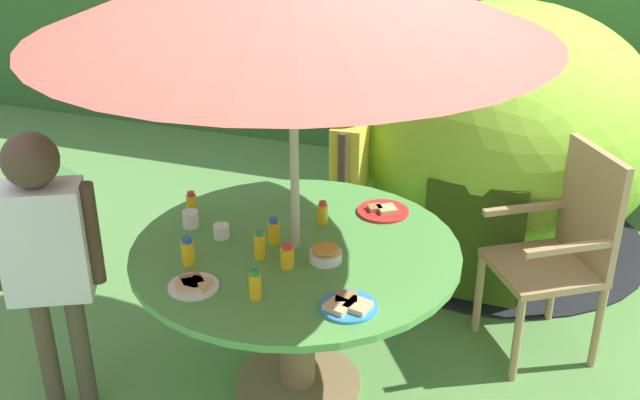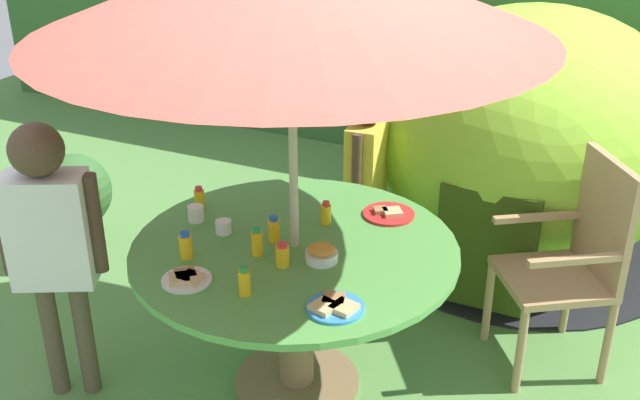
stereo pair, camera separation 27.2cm
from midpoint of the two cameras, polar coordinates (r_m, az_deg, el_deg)
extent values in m
cube|color=#548442|center=(3.64, 0.46, -13.79)|extent=(10.00, 10.00, 0.02)
cube|color=#33602D|center=(6.05, 13.51, 11.84)|extent=(9.00, 0.70, 1.85)
cylinder|color=brown|center=(3.62, 0.46, -13.49)|extent=(0.58, 0.58, 0.03)
cylinder|color=brown|center=(3.42, 0.48, -9.10)|extent=(0.16, 0.16, 0.70)
cylinder|color=#519E47|center=(3.22, 0.51, -3.73)|extent=(1.39, 1.39, 0.03)
cylinder|color=#B7AD8C|center=(3.09, 0.53, 0.84)|extent=(0.04, 0.04, 2.00)
cylinder|color=tan|center=(3.90, 14.50, -7.46)|extent=(0.04, 0.04, 0.44)
cylinder|color=tan|center=(3.60, 16.95, -10.90)|extent=(0.04, 0.04, 0.44)
cylinder|color=tan|center=(4.08, 19.95, -6.75)|extent=(0.04, 0.04, 0.44)
cylinder|color=tan|center=(3.79, 22.75, -9.93)|extent=(0.04, 0.04, 0.44)
cube|color=tan|center=(3.71, 19.06, -5.66)|extent=(0.63, 0.63, 0.04)
cube|color=tan|center=(3.68, 22.60, -1.32)|extent=(0.28, 0.39, 0.56)
cube|color=tan|center=(3.77, 18.17, -1.27)|extent=(0.40, 0.28, 0.03)
cube|color=tan|center=(3.46, 21.04, -4.27)|extent=(0.40, 0.28, 0.03)
ellipsoid|color=#8CC633|center=(4.64, 17.07, 4.79)|extent=(1.83, 1.87, 1.47)
cylinder|color=black|center=(4.94, 16.00, -3.13)|extent=(1.91, 1.91, 0.01)
cube|color=#314511|center=(3.96, 14.21, -3.84)|extent=(0.51, 0.03, 0.66)
cylinder|color=#595960|center=(4.73, -15.98, -2.84)|extent=(0.26, 0.26, 0.25)
sphere|color=#33602D|center=(4.59, -16.44, 0.59)|extent=(0.44, 0.44, 0.44)
cylinder|color=navy|center=(4.35, 5.37, -2.52)|extent=(0.07, 0.07, 0.51)
cylinder|color=navy|center=(4.24, 4.91, -3.26)|extent=(0.07, 0.07, 0.51)
cube|color=yellow|center=(4.10, 5.40, 2.88)|extent=(0.18, 0.30, 0.43)
cylinder|color=#4C3828|center=(4.24, 6.02, 3.96)|extent=(0.05, 0.05, 0.39)
cylinder|color=#4C3828|center=(3.94, 4.76, 2.29)|extent=(0.05, 0.05, 0.39)
sphere|color=#4C3828|center=(3.99, 5.58, 6.99)|extent=(0.19, 0.19, 0.19)
cylinder|color=brown|center=(3.58, -17.40, -9.85)|extent=(0.08, 0.08, 0.58)
cylinder|color=brown|center=(3.54, -15.14, -9.91)|extent=(0.08, 0.08, 0.58)
cube|color=white|center=(3.29, -17.41, -2.20)|extent=(0.38, 0.32, 0.49)
cylinder|color=#4C3828|center=(3.33, -20.59, -1.84)|extent=(0.06, 0.06, 0.44)
cylinder|color=#4C3828|center=(3.23, -14.24, -1.79)|extent=(0.06, 0.06, 0.44)
sphere|color=#4C3828|center=(3.14, -18.26, 3.56)|extent=(0.22, 0.22, 0.22)
cylinder|color=white|center=(3.09, 2.64, -4.31)|extent=(0.13, 0.13, 0.04)
ellipsoid|color=gold|center=(3.08, 2.66, -3.77)|extent=(0.11, 0.11, 0.03)
cylinder|color=white|center=(2.99, -7.43, -6.02)|extent=(0.20, 0.20, 0.01)
cube|color=tan|center=(2.97, -7.08, -5.89)|extent=(0.09, 0.09, 0.02)
cube|color=#9E7547|center=(3.00, -7.53, -5.60)|extent=(0.11, 0.11, 0.02)
cube|color=tan|center=(2.97, -7.94, -5.93)|extent=(0.11, 0.11, 0.02)
cylinder|color=#338CD8|center=(2.81, 3.94, -8.13)|extent=(0.22, 0.22, 0.01)
cube|color=tan|center=(2.78, 4.63, -8.11)|extent=(0.10, 0.10, 0.02)
cube|color=#9E7547|center=(2.83, 3.82, -7.50)|extent=(0.10, 0.10, 0.02)
cube|color=tan|center=(2.78, 3.15, -8.06)|extent=(0.11, 0.11, 0.02)
cylinder|color=red|center=(3.49, 7.41, -1.10)|extent=(0.24, 0.24, 0.01)
cube|color=tan|center=(3.48, 7.70, -0.95)|extent=(0.11, 0.11, 0.02)
cube|color=#9E7547|center=(3.49, 6.80, -0.82)|extent=(0.08, 0.08, 0.02)
cylinder|color=yellow|center=(3.55, -6.89, 0.04)|extent=(0.05, 0.05, 0.09)
cylinder|color=red|center=(3.52, -6.94, 0.80)|extent=(0.03, 0.03, 0.02)
cylinder|color=yellow|center=(3.12, -2.28, -3.33)|extent=(0.05, 0.05, 0.10)
cylinder|color=green|center=(3.10, -2.30, -2.33)|extent=(0.03, 0.03, 0.02)
cylinder|color=yellow|center=(3.38, 2.76, -1.12)|extent=(0.05, 0.05, 0.09)
cylinder|color=red|center=(3.36, 2.78, -0.31)|extent=(0.03, 0.03, 0.02)
cylinder|color=yellow|center=(3.23, -1.11, -2.39)|extent=(0.05, 0.05, 0.10)
cylinder|color=blue|center=(3.20, -1.11, -1.47)|extent=(0.04, 0.04, 0.02)
cylinder|color=yellow|center=(3.13, -7.61, -3.56)|extent=(0.05, 0.05, 0.10)
cylinder|color=blue|center=(3.10, -7.67, -2.61)|extent=(0.04, 0.04, 0.02)
cylinder|color=yellow|center=(3.05, -0.29, -4.29)|extent=(0.06, 0.06, 0.09)
cylinder|color=red|center=(3.02, -0.30, -3.44)|extent=(0.04, 0.04, 0.02)
cylinder|color=yellow|center=(2.86, -2.98, -6.30)|extent=(0.05, 0.05, 0.10)
cylinder|color=green|center=(2.83, -3.00, -5.27)|extent=(0.03, 0.03, 0.02)
cylinder|color=white|center=(3.42, -7.08, -1.07)|extent=(0.07, 0.07, 0.07)
cylinder|color=white|center=(3.31, -4.94, -2.07)|extent=(0.07, 0.07, 0.06)
camera|label=1|loc=(0.14, -87.55, 1.18)|focal=42.62mm
camera|label=2|loc=(0.14, 92.45, -1.18)|focal=42.62mm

